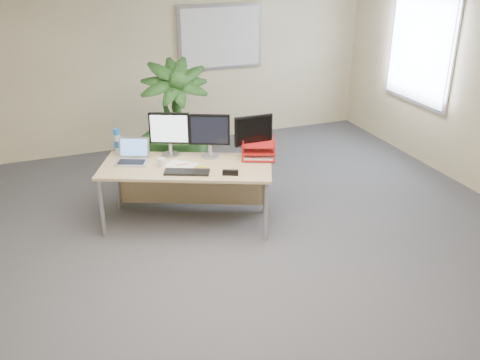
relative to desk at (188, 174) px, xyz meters
name	(u,v)px	position (x,y,z in m)	size (l,w,h in m)	color
floor	(240,295)	(0.02, -1.53, -0.55)	(8.00, 8.00, 0.00)	#404045
back_wall	(140,56)	(0.02, 2.47, 0.80)	(7.00, 0.04, 2.70)	#BFB187
whiteboard	(220,37)	(1.22, 2.43, 1.00)	(1.30, 0.04, 0.95)	#ADADB2
window	(421,47)	(3.49, 0.77, 1.00)	(0.04, 1.30, 1.55)	#ADADB2
desk	(188,174)	(0.00, 0.00, 0.00)	(1.95, 1.41, 0.69)	tan
floor_plant	(175,134)	(0.06, 0.75, 0.20)	(0.84, 0.84, 1.50)	#153613
monitor_left	(170,131)	(-0.12, 0.24, 0.42)	(0.42, 0.21, 0.49)	#A9AAAE
monitor_right	(210,133)	(0.27, 0.04, 0.42)	(0.41, 0.21, 0.48)	#A9AAAE
monitor_dark	(254,134)	(0.71, -0.13, 0.41)	(0.42, 0.19, 0.47)	#A9AAAE
laptop	(133,156)	(-0.54, 0.23, 0.20)	(0.42, 0.40, 0.24)	#B7B7BB
keyboard	(187,172)	(-0.09, -0.29, 0.16)	(0.46, 0.15, 0.03)	black
coffee_mug	(162,162)	(-0.29, -0.02, 0.19)	(0.11, 0.08, 0.09)	silver
spiral_notebook	(181,166)	(-0.10, -0.09, 0.15)	(0.30, 0.23, 0.01)	white
orange_pen	(182,164)	(-0.08, -0.09, 0.16)	(0.01, 0.01, 0.13)	#E85B19
yellow_highlighter	(202,167)	(0.10, -0.20, 0.15)	(0.02, 0.02, 0.12)	#FFF91A
water_bottle	(118,142)	(-0.66, 0.47, 0.29)	(0.08, 0.08, 0.30)	silver
letter_tray	(259,152)	(0.75, -0.18, 0.22)	(0.44, 0.39, 0.17)	#A91414
stapler	(230,173)	(0.31, -0.50, 0.17)	(0.16, 0.04, 0.05)	black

